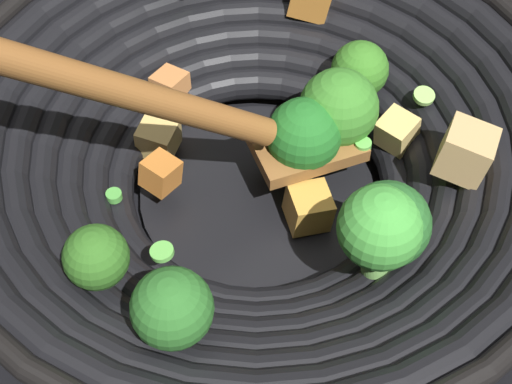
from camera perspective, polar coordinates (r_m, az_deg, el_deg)
name	(u,v)px	position (r m, az deg, el deg)	size (l,w,h in m)	color
ground_plane	(258,200)	(0.54, 0.12, -0.58)	(4.00, 4.00, 0.00)	black
wok	(259,145)	(0.50, 0.23, 3.45)	(0.41, 0.42, 0.25)	black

